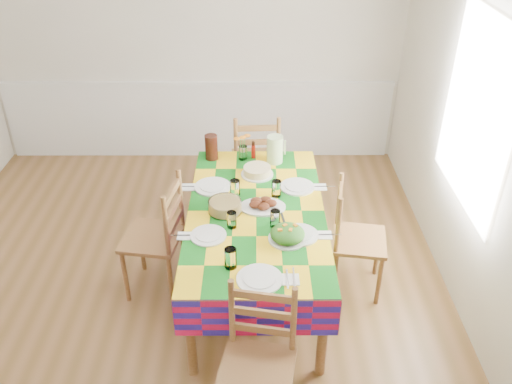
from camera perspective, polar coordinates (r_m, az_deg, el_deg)
room at (r=3.75m, az=-10.08°, el=4.16°), size 4.58×5.08×2.78m
wainscot at (r=6.34m, az=-6.05°, el=7.80°), size 4.41×0.06×0.92m
window_right at (r=4.21m, az=22.16°, el=7.68°), size 0.00×1.40×1.40m
dining_table at (r=4.18m, az=0.02°, el=-2.93°), size 1.05×1.95×0.76m
setting_near_head at (r=3.52m, az=-0.64°, el=-8.34°), size 0.49×0.32×0.14m
setting_left_near at (r=3.90m, az=-4.22°, el=-3.97°), size 0.48×0.28×0.13m
setting_left_far at (r=4.37m, az=-3.84°, el=0.50°), size 0.54×0.32×0.14m
setting_right_near at (r=3.90m, az=3.74°, el=-3.87°), size 0.51×0.30×0.13m
setting_right_far at (r=4.38m, az=3.66°, el=0.50°), size 0.53×0.31×0.14m
meat_platter at (r=4.16m, az=0.68°, el=-1.35°), size 0.36×0.26×0.07m
salad_platter at (r=3.82m, az=3.33°, el=-4.47°), size 0.27×0.27×0.11m
pasta_bowl at (r=4.11m, az=-3.29°, el=-1.51°), size 0.26×0.26×0.09m
cake at (r=4.58m, az=0.12°, el=2.20°), size 0.27×0.27×0.08m
serving_utensils at (r=4.05m, az=2.51°, el=-2.75°), size 0.12×0.28×0.01m
flower_vase at (r=4.79m, az=-1.40°, el=4.56°), size 0.15×0.13×0.24m
hot_sauce at (r=4.83m, az=-0.28°, el=4.46°), size 0.04×0.04×0.15m
green_pitcher at (r=4.74m, az=1.99°, el=4.51°), size 0.14×0.14×0.24m
tea_pitcher at (r=4.81m, az=-4.72°, el=4.73°), size 0.11×0.11×0.23m
name_card at (r=3.39m, az=-0.05°, el=-10.80°), size 0.08×0.02×0.02m
chair_near at (r=3.40m, az=0.23°, el=-17.57°), size 0.50×0.49×0.99m
chair_far at (r=5.31m, az=0.01°, el=3.23°), size 0.49×0.47×1.04m
chair_left at (r=4.34m, az=-10.28°, el=-4.75°), size 0.50×0.52×1.03m
chair_right at (r=4.38m, az=10.27°, el=-4.92°), size 0.47×0.49×0.97m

